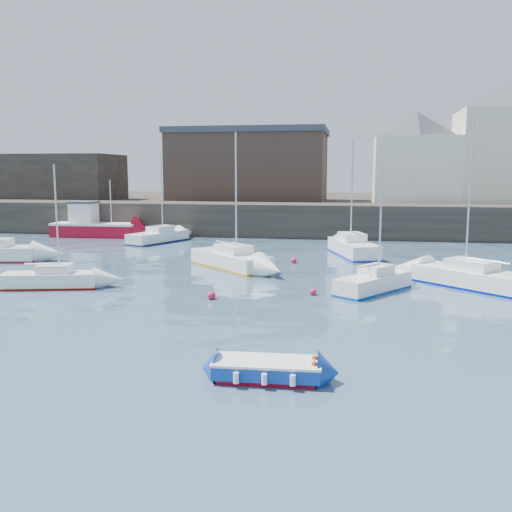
% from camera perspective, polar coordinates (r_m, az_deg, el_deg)
% --- Properties ---
extents(water, '(220.00, 220.00, 0.00)m').
position_cam_1_polar(water, '(19.28, -6.12, -9.65)').
color(water, '#2D4760').
rests_on(water, ground).
extents(quay_wall, '(90.00, 5.00, 3.00)m').
position_cam_1_polar(quay_wall, '(53.04, 4.21, 3.62)').
color(quay_wall, '#28231E').
rests_on(quay_wall, ground).
extents(land_strip, '(90.00, 32.00, 2.80)m').
position_cam_1_polar(land_strip, '(70.94, 5.62, 4.75)').
color(land_strip, '#28231E').
rests_on(land_strip, ground).
extents(bldg_east_a, '(13.36, 13.36, 11.80)m').
position_cam_1_polar(bldg_east_a, '(61.51, 24.18, 10.39)').
color(bldg_east_a, beige).
rests_on(bldg_east_a, land_strip).
extents(bldg_east_d, '(11.14, 11.14, 8.95)m').
position_cam_1_polar(bldg_east_d, '(59.42, 15.67, 9.52)').
color(bldg_east_d, white).
rests_on(bldg_east_d, land_strip).
extents(warehouse, '(16.40, 10.40, 7.60)m').
position_cam_1_polar(warehouse, '(61.61, -0.64, 9.08)').
color(warehouse, '#3D2D26').
rests_on(warehouse, land_strip).
extents(bldg_west, '(14.00, 8.00, 5.00)m').
position_cam_1_polar(bldg_west, '(68.17, -19.47, 7.44)').
color(bldg_west, '#353028').
rests_on(bldg_west, land_strip).
extents(blue_dinghy, '(3.18, 1.74, 0.60)m').
position_cam_1_polar(blue_dinghy, '(16.77, 1.13, -11.22)').
color(blue_dinghy, maroon).
rests_on(blue_dinghy, ground).
extents(fishing_boat, '(7.90, 3.08, 5.20)m').
position_cam_1_polar(fishing_boat, '(54.72, -15.92, 2.95)').
color(fishing_boat, maroon).
rests_on(fishing_boat, ground).
extents(sailboat_a, '(5.08, 2.65, 6.32)m').
position_cam_1_polar(sailboat_a, '(31.34, -19.83, -2.20)').
color(sailboat_a, white).
rests_on(sailboat_a, ground).
extents(sailboat_b, '(6.05, 5.96, 8.28)m').
position_cam_1_polar(sailboat_b, '(35.53, -2.52, -0.33)').
color(sailboat_b, white).
rests_on(sailboat_b, ground).
extents(sailboat_c, '(4.04, 4.78, 6.30)m').
position_cam_1_polar(sailboat_c, '(29.08, 11.68, -2.60)').
color(sailboat_c, white).
rests_on(sailboat_c, ground).
extents(sailboat_d, '(6.39, 6.22, 8.62)m').
position_cam_1_polar(sailboat_d, '(31.51, 21.13, -2.07)').
color(sailboat_d, white).
rests_on(sailboat_d, ground).
extents(sailboat_f, '(3.89, 6.69, 8.29)m').
position_cam_1_polar(sailboat_f, '(41.19, 9.68, 0.84)').
color(sailboat_f, white).
rests_on(sailboat_f, ground).
extents(sailboat_h, '(4.03, 6.29, 7.73)m').
position_cam_1_polar(sailboat_h, '(48.96, -9.73, 1.94)').
color(sailboat_h, white).
rests_on(sailboat_h, ground).
extents(buoy_near, '(0.40, 0.40, 0.40)m').
position_cam_1_polar(buoy_near, '(27.02, -4.48, -4.33)').
color(buoy_near, '#E01645').
rests_on(buoy_near, ground).
extents(buoy_mid, '(0.34, 0.34, 0.34)m').
position_cam_1_polar(buoy_mid, '(28.00, 5.73, -3.90)').
color(buoy_mid, '#E01645').
rests_on(buoy_mid, ground).
extents(buoy_far, '(0.39, 0.39, 0.39)m').
position_cam_1_polar(buoy_far, '(37.52, 3.79, -0.70)').
color(buoy_far, '#E01645').
rests_on(buoy_far, ground).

